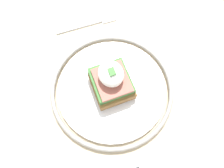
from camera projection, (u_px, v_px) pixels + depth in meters
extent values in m
plane|color=gray|center=(110.00, 133.00, 1.19)|extent=(6.00, 6.00, 0.00)
cube|color=#C6B28E|center=(108.00, 82.00, 0.52)|extent=(1.03, 0.88, 0.03)
cylinder|color=#C6B28E|center=(149.00, 6.00, 1.07)|extent=(0.06, 0.06, 0.71)
cylinder|color=white|center=(112.00, 89.00, 0.49)|extent=(0.24, 0.24, 0.01)
torus|color=gray|center=(112.00, 88.00, 0.49)|extent=(0.28, 0.28, 0.01)
cube|color=olive|center=(112.00, 86.00, 0.47)|extent=(0.09, 0.08, 0.02)
cube|color=#427A38|center=(113.00, 80.00, 0.46)|extent=(0.08, 0.08, 0.02)
cube|color=#9E5647|center=(113.00, 80.00, 0.44)|extent=(0.07, 0.07, 0.01)
ellipsoid|color=white|center=(111.00, 74.00, 0.43)|extent=(0.06, 0.05, 0.04)
cube|color=#47843D|center=(112.00, 72.00, 0.41)|extent=(0.02, 0.01, 0.00)
cube|color=silver|center=(79.00, 27.00, 0.56)|extent=(0.01, 0.12, 0.00)
cube|color=silver|center=(108.00, 19.00, 0.57)|extent=(0.02, 0.04, 0.00)
cube|color=silver|center=(160.00, 159.00, 0.44)|extent=(0.03, 0.11, 0.00)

